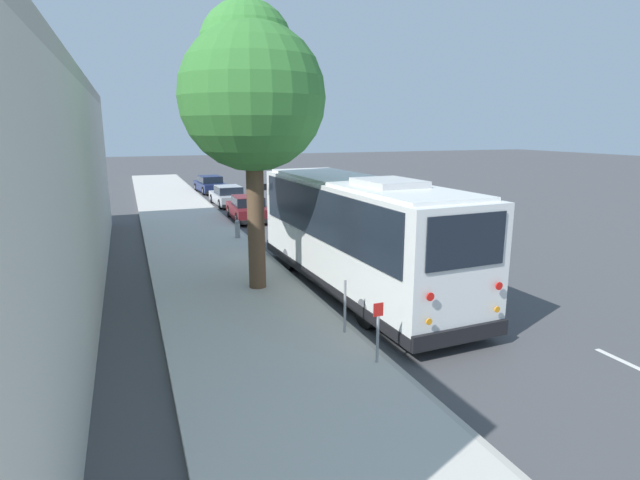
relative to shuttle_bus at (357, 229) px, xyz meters
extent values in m
plane|color=#474749|center=(0.97, -0.01, -1.92)|extent=(160.00, 160.00, 0.00)
cube|color=beige|center=(0.97, 3.73, -1.84)|extent=(80.00, 4.25, 0.15)
cube|color=#AAA69D|center=(0.97, 1.53, -1.84)|extent=(80.00, 0.14, 0.15)
cube|color=white|center=(0.00, 0.00, -0.12)|extent=(9.97, 2.88, 3.02)
cube|color=black|center=(0.00, 0.00, -1.49)|extent=(10.02, 2.93, 0.28)
cube|color=black|center=(0.00, 0.00, 0.54)|extent=(9.16, 2.94, 1.45)
cube|color=black|center=(4.97, 0.19, 0.54)|extent=(0.11, 2.20, 1.52)
cube|color=black|center=(-4.96, -0.19, 0.65)|extent=(0.11, 2.02, 1.16)
cube|color=black|center=(4.97, 0.19, 1.24)|extent=(0.11, 1.81, 0.22)
cube|color=white|center=(0.00, 0.00, 1.42)|extent=(9.35, 2.63, 0.10)
cube|color=silver|center=(-1.76, -0.07, 1.54)|extent=(1.87, 1.49, 0.20)
cube|color=black|center=(4.99, 0.19, -1.45)|extent=(0.20, 2.54, 0.36)
cube|color=black|center=(-4.98, -0.19, -1.45)|extent=(0.20, 2.54, 0.36)
cylinder|color=red|center=(-5.07, 0.71, -0.43)|extent=(0.04, 0.18, 0.18)
cylinder|color=orange|center=(-5.07, 0.71, -0.97)|extent=(0.04, 0.14, 0.14)
cylinder|color=red|center=(-5.00, -1.09, -0.43)|extent=(0.04, 0.18, 0.18)
cylinder|color=orange|center=(-5.00, -1.09, -0.97)|extent=(0.04, 0.14, 0.14)
cube|color=white|center=(5.01, 1.03, -1.28)|extent=(0.05, 0.32, 0.18)
cube|color=white|center=(5.07, -0.65, -1.28)|extent=(0.05, 0.32, 0.18)
cube|color=black|center=(4.58, 1.59, 0.83)|extent=(0.06, 0.10, 0.24)
cylinder|color=black|center=(2.88, 1.21, -1.40)|extent=(1.05, 0.34, 1.04)
cylinder|color=slate|center=(2.88, 1.21, -1.40)|extent=(0.48, 0.34, 0.47)
cylinder|color=black|center=(2.97, -0.99, -1.40)|extent=(1.05, 0.34, 1.04)
cylinder|color=slate|center=(2.97, -0.99, -1.40)|extent=(0.48, 0.34, 0.47)
cylinder|color=black|center=(-2.81, 1.00, -1.40)|extent=(1.05, 0.34, 1.04)
cylinder|color=slate|center=(-2.81, 1.00, -1.40)|extent=(0.48, 0.34, 0.47)
cylinder|color=black|center=(-2.72, -1.21, -1.40)|extent=(1.05, 0.34, 1.04)
cylinder|color=slate|center=(-2.72, -1.21, -1.40)|extent=(0.48, 0.34, 0.47)
cube|color=maroon|center=(12.93, 0.37, -1.43)|extent=(4.10, 1.84, 0.65)
cube|color=black|center=(12.82, 0.38, -0.86)|extent=(1.96, 1.54, 0.48)
cube|color=maroon|center=(12.82, 0.38, -0.62)|extent=(1.88, 1.50, 0.05)
cube|color=black|center=(14.97, 0.31, -1.65)|extent=(0.13, 1.67, 0.20)
cube|color=black|center=(10.89, 0.43, -1.65)|extent=(0.13, 1.67, 0.20)
cylinder|color=black|center=(14.23, 1.12, -1.58)|extent=(0.67, 0.22, 0.67)
cylinder|color=slate|center=(14.23, 1.12, -1.58)|extent=(0.31, 0.23, 0.30)
cylinder|color=black|center=(14.18, -0.45, -1.58)|extent=(0.67, 0.22, 0.67)
cylinder|color=slate|center=(14.18, -0.45, -1.58)|extent=(0.31, 0.23, 0.30)
cylinder|color=black|center=(11.68, 1.20, -1.58)|extent=(0.67, 0.22, 0.67)
cylinder|color=slate|center=(11.68, 1.20, -1.58)|extent=(0.31, 0.23, 0.30)
cylinder|color=black|center=(11.63, -0.37, -1.58)|extent=(0.67, 0.22, 0.67)
cylinder|color=slate|center=(11.63, -0.37, -1.58)|extent=(0.31, 0.23, 0.30)
cube|color=#A8AAAF|center=(18.70, 0.32, -1.47)|extent=(4.14, 1.85, 0.60)
cube|color=black|center=(18.60, 0.32, -0.93)|extent=(1.98, 1.55, 0.48)
cube|color=#A8AAAF|center=(18.60, 0.32, -0.69)|extent=(1.90, 1.51, 0.05)
cube|color=black|center=(20.77, 0.38, -1.67)|extent=(0.13, 1.68, 0.20)
cube|color=black|center=(16.64, 0.26, -1.67)|extent=(0.13, 1.68, 0.20)
cylinder|color=black|center=(19.97, 1.15, -1.62)|extent=(0.61, 0.22, 0.60)
cylinder|color=slate|center=(19.97, 1.15, -1.62)|extent=(0.28, 0.23, 0.27)
cylinder|color=black|center=(20.02, -0.43, -1.62)|extent=(0.61, 0.22, 0.60)
cylinder|color=slate|center=(20.02, -0.43, -1.62)|extent=(0.28, 0.23, 0.27)
cylinder|color=black|center=(17.39, 1.07, -1.62)|extent=(0.61, 0.22, 0.60)
cylinder|color=slate|center=(17.39, 1.07, -1.62)|extent=(0.28, 0.23, 0.27)
cylinder|color=black|center=(17.44, -0.51, -1.62)|extent=(0.61, 0.22, 0.60)
cylinder|color=slate|center=(17.44, -0.51, -1.62)|extent=(0.28, 0.23, 0.27)
cube|color=#19234C|center=(25.58, 0.40, -1.44)|extent=(4.32, 2.06, 0.63)
cube|color=black|center=(25.47, 0.39, -0.88)|extent=(2.10, 1.65, 0.48)
cube|color=#19234C|center=(25.47, 0.39, -0.64)|extent=(2.02, 1.61, 0.05)
cube|color=black|center=(27.70, 0.56, -1.66)|extent=(0.21, 1.69, 0.20)
cube|color=black|center=(23.47, 0.23, -1.66)|extent=(0.21, 1.69, 0.20)
cylinder|color=black|center=(26.84, 1.29, -1.60)|extent=(0.66, 0.25, 0.64)
cylinder|color=slate|center=(26.84, 1.29, -1.60)|extent=(0.31, 0.24, 0.29)
cylinder|color=black|center=(26.97, -0.29, -1.60)|extent=(0.66, 0.25, 0.64)
cylinder|color=slate|center=(26.97, -0.29, -1.60)|extent=(0.31, 0.24, 0.29)
cylinder|color=black|center=(24.20, 1.09, -1.60)|extent=(0.66, 0.25, 0.64)
cylinder|color=slate|center=(24.20, 1.09, -1.60)|extent=(0.31, 0.24, 0.29)
cylinder|color=black|center=(24.32, -0.50, -1.60)|extent=(0.66, 0.25, 0.64)
cylinder|color=slate|center=(24.32, -0.50, -1.60)|extent=(0.31, 0.24, 0.29)
cylinder|color=brown|center=(0.92, 2.87, 0.29)|extent=(0.51, 0.51, 4.12)
sphere|color=#387A33|center=(0.92, 2.87, 3.81)|extent=(4.15, 4.15, 4.15)
sphere|color=#3C8437|center=(1.44, 2.87, 5.16)|extent=(2.70, 2.70, 2.70)
cylinder|color=gray|center=(-4.86, 1.80, -1.27)|extent=(0.06, 0.06, 1.00)
cube|color=red|center=(-4.86, 1.80, -0.63)|extent=(0.02, 0.22, 0.28)
cylinder|color=gray|center=(-3.21, 1.80, -1.13)|extent=(0.06, 0.06, 1.28)
cylinder|color=#99999E|center=(8.02, 1.98, -1.44)|extent=(0.22, 0.22, 0.65)
sphere|color=#99999E|center=(8.02, 1.98, -1.06)|extent=(0.20, 0.20, 0.20)
cube|color=#A9A497|center=(2.12, 7.40, 4.28)|extent=(24.76, 0.30, 0.40)
cube|color=silver|center=(-1.04, -3.27, -1.92)|extent=(2.40, 0.14, 0.01)
cube|color=silver|center=(4.96, -3.27, -1.92)|extent=(2.40, 0.14, 0.01)
camera|label=1|loc=(-13.32, 6.34, 2.96)|focal=28.00mm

